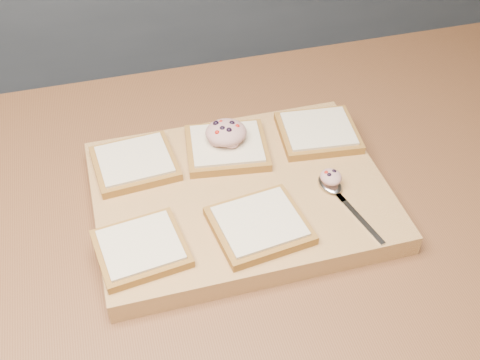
# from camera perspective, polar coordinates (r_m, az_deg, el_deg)

# --- Properties ---
(island_counter) EXTENTS (2.00, 0.80, 0.90)m
(island_counter) POSITION_cam_1_polar(r_m,az_deg,el_deg) (1.30, -1.47, -16.22)
(island_counter) COLOR slate
(island_counter) RESTS_ON ground
(back_counter) EXTENTS (3.60, 0.62, 0.94)m
(back_counter) POSITION_cam_1_polar(r_m,az_deg,el_deg) (2.35, -10.43, 14.79)
(back_counter) COLOR slate
(back_counter) RESTS_ON ground
(cutting_board) EXTENTS (0.44, 0.34, 0.04)m
(cutting_board) POSITION_cam_1_polar(r_m,az_deg,el_deg) (0.93, 0.00, -1.45)
(cutting_board) COLOR tan
(cutting_board) RESTS_ON island_counter
(bread_far_left) EXTENTS (0.13, 0.12, 0.02)m
(bread_far_left) POSITION_cam_1_polar(r_m,az_deg,el_deg) (0.96, -9.95, 1.63)
(bread_far_left) COLOR #A2722A
(bread_far_left) RESTS_ON cutting_board
(bread_far_center) EXTENTS (0.14, 0.13, 0.02)m
(bread_far_center) POSITION_cam_1_polar(r_m,az_deg,el_deg) (0.97, -1.25, 3.15)
(bread_far_center) COLOR #A2722A
(bread_far_center) RESTS_ON cutting_board
(bread_far_right) EXTENTS (0.14, 0.13, 0.02)m
(bread_far_right) POSITION_cam_1_polar(r_m,az_deg,el_deg) (1.01, 7.42, 4.55)
(bread_far_right) COLOR #A2722A
(bread_far_right) RESTS_ON cutting_board
(bread_near_left) EXTENTS (0.13, 0.12, 0.02)m
(bread_near_left) POSITION_cam_1_polar(r_m,az_deg,el_deg) (0.84, -9.38, -6.37)
(bread_near_left) COLOR #A2722A
(bread_near_left) RESTS_ON cutting_board
(bread_near_center) EXTENTS (0.14, 0.13, 0.02)m
(bread_near_center) POSITION_cam_1_polar(r_m,az_deg,el_deg) (0.85, 1.85, -4.26)
(bread_near_center) COLOR #A2722A
(bread_near_center) RESTS_ON cutting_board
(tuna_salad_dollop) EXTENTS (0.07, 0.06, 0.03)m
(tuna_salad_dollop) POSITION_cam_1_polar(r_m,az_deg,el_deg) (0.96, -1.34, 4.56)
(tuna_salad_dollop) COLOR tan
(tuna_salad_dollop) RESTS_ON bread_far_center
(spoon) EXTENTS (0.05, 0.16, 0.01)m
(spoon) POSITION_cam_1_polar(r_m,az_deg,el_deg) (0.92, 8.92, -0.83)
(spoon) COLOR silver
(spoon) RESTS_ON cutting_board
(spoon_salad) EXTENTS (0.03, 0.04, 0.02)m
(spoon_salad) POSITION_cam_1_polar(r_m,az_deg,el_deg) (0.92, 8.61, 0.29)
(spoon_salad) COLOR tan
(spoon_salad) RESTS_ON spoon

